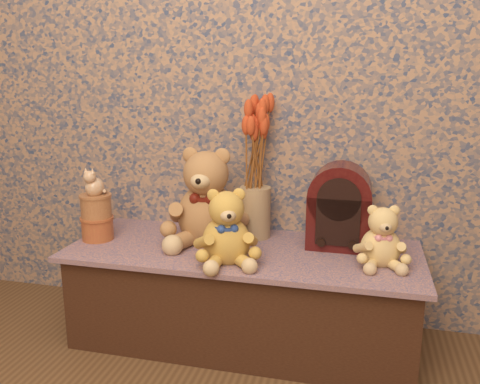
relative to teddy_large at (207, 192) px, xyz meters
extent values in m
cube|color=#34476B|center=(0.16, 0.21, 0.70)|extent=(3.00, 0.10, 2.60)
cube|color=#3B437A|center=(0.16, -0.05, -0.40)|extent=(1.37, 0.55, 0.39)
cylinder|color=tan|center=(0.17, 0.10, -0.10)|extent=(0.13, 0.13, 0.21)
cylinder|color=#C6803A|center=(-0.45, -0.09, -0.16)|extent=(0.16, 0.16, 0.09)
cylinder|color=tan|center=(-0.45, -0.09, -0.07)|extent=(0.15, 0.15, 0.10)
camera|label=1|loc=(0.59, -1.84, 0.46)|focal=36.95mm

